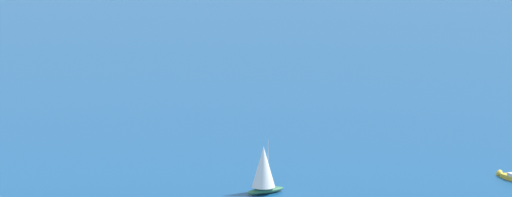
{
  "coord_description": "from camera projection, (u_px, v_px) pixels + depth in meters",
  "views": [
    {
      "loc": [
        74.68,
        113.1,
        48.77
      ],
      "look_at": [
        0.0,
        0.0,
        25.47
      ],
      "focal_mm": 72.7,
      "sensor_mm": 36.0,
      "label": 1
    }
  ],
  "objects": [
    {
      "name": "motorboat_inshore",
      "position": [
        508.0,
        176.0,
        198.32
      ],
      "size": [
        2.52,
        6.2,
        1.75
      ],
      "color": "gold",
      "rests_on": "ground_plane"
    },
    {
      "name": "sailboat_far_stbd",
      "position": [
        264.0,
        169.0,
        186.78
      ],
      "size": [
        7.76,
        4.42,
        9.88
      ],
      "color": "#33704C",
      "rests_on": "ground_plane"
    }
  ]
}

